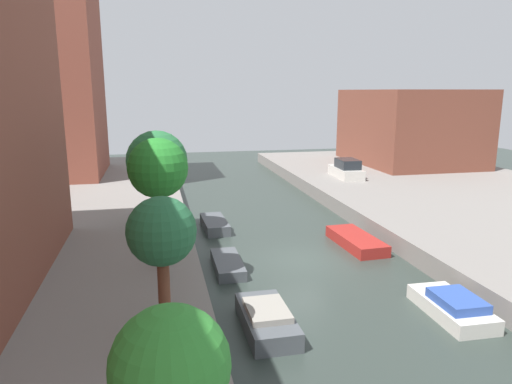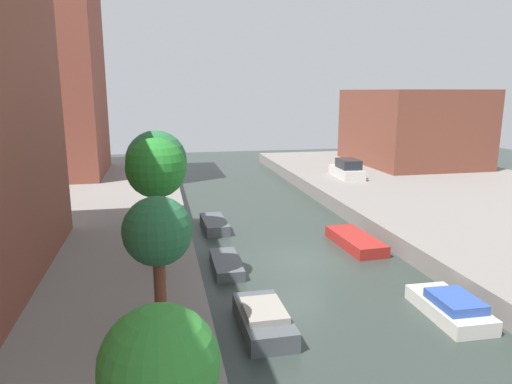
# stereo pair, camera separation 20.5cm
# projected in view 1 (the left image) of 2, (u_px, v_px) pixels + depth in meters

# --- Properties ---
(ground_plane) EXTENTS (84.00, 84.00, 0.00)m
(ground_plane) POSITION_uv_depth(u_px,v_px,m) (300.00, 261.00, 22.61)
(ground_plane) COLOR #2D3833
(apartment_tower_far) EXTENTS (10.00, 9.95, 18.54)m
(apartment_tower_far) POSITION_uv_depth(u_px,v_px,m) (33.00, 63.00, 37.92)
(apartment_tower_far) COLOR brown
(apartment_tower_far) RESTS_ON quay_left
(low_block_right) EXTENTS (10.00, 12.79, 7.16)m
(low_block_right) POSITION_uv_depth(u_px,v_px,m) (409.00, 127.00, 45.99)
(low_block_right) COLOR brown
(low_block_right) RESTS_ON quay_right
(street_tree_0) EXTENTS (1.83, 1.83, 3.97)m
(street_tree_0) POSITION_uv_depth(u_px,v_px,m) (170.00, 368.00, 6.95)
(street_tree_0) COLOR brown
(street_tree_0) RESTS_ON quay_left
(street_tree_1) EXTENTS (2.02, 2.02, 4.14)m
(street_tree_1) POSITION_uv_depth(u_px,v_px,m) (162.00, 234.00, 13.30)
(street_tree_1) COLOR brown
(street_tree_1) RESTS_ON quay_left
(street_tree_2) EXTENTS (2.36, 2.36, 5.29)m
(street_tree_2) POSITION_uv_depth(u_px,v_px,m) (158.00, 170.00, 18.15)
(street_tree_2) COLOR brown
(street_tree_2) RESTS_ON quay_left
(street_tree_3) EXTENTS (3.18, 3.18, 5.05)m
(street_tree_3) POSITION_uv_depth(u_px,v_px,m) (157.00, 161.00, 24.37)
(street_tree_3) COLOR brown
(street_tree_3) RESTS_ON quay_left
(parked_car) EXTENTS (1.95, 4.35, 1.56)m
(parked_car) POSITION_uv_depth(u_px,v_px,m) (346.00, 170.00, 38.74)
(parked_car) COLOR beige
(parked_car) RESTS_ON quay_right
(moored_boat_left_2) EXTENTS (1.62, 3.49, 0.86)m
(moored_boat_left_2) POSITION_uv_depth(u_px,v_px,m) (267.00, 319.00, 16.00)
(moored_boat_left_2) COLOR #4C5156
(moored_boat_left_2) RESTS_ON ground_plane
(moored_boat_left_3) EXTENTS (1.26, 3.35, 0.48)m
(moored_boat_left_3) POSITION_uv_depth(u_px,v_px,m) (228.00, 264.00, 21.46)
(moored_boat_left_3) COLOR #4C5156
(moored_boat_left_3) RESTS_ON ground_plane
(moored_boat_left_4) EXTENTS (1.42, 3.53, 0.59)m
(moored_boat_left_4) POSITION_uv_depth(u_px,v_px,m) (215.00, 224.00, 27.69)
(moored_boat_left_4) COLOR #4C5156
(moored_boat_left_4) RESTS_ON ground_plane
(moored_boat_right_2) EXTENTS (1.72, 3.49, 0.88)m
(moored_boat_right_2) POSITION_uv_depth(u_px,v_px,m) (453.00, 306.00, 16.96)
(moored_boat_right_2) COLOR beige
(moored_boat_right_2) RESTS_ON ground_plane
(moored_boat_right_3) EXTENTS (1.85, 4.31, 0.59)m
(moored_boat_right_3) POSITION_uv_depth(u_px,v_px,m) (356.00, 241.00, 24.66)
(moored_boat_right_3) COLOR maroon
(moored_boat_right_3) RESTS_ON ground_plane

